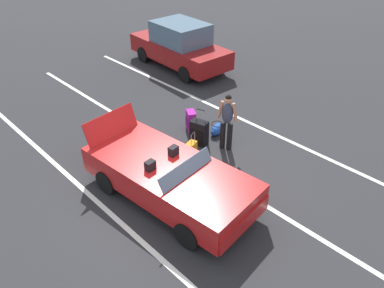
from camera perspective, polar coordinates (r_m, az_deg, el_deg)
ground_plane at (r=8.90m, az=-3.34°, el=-8.13°), size 80.00×80.00×0.00m
lot_line_near at (r=8.35m, az=-10.31°, el=-12.25°), size 18.00×0.12×0.01m
lot_line_mid at (r=9.63m, az=2.82°, el=-4.31°), size 18.00×0.12×0.01m
lot_line_far at (r=11.42m, az=12.17°, el=1.62°), size 18.00×0.12×0.01m
convertible_car at (r=8.41m, az=-2.48°, el=-5.72°), size 4.28×2.12×1.53m
suitcase_large_black at (r=10.48m, az=1.09°, el=1.71°), size 0.54×0.41×1.08m
suitcase_medium_bright at (r=11.19m, az=-0.17°, el=3.58°), size 0.47×0.41×0.62m
suitcase_small_carryon at (r=9.96m, az=-0.16°, el=-1.02°), size 0.30×0.38×0.82m
duffel_bag at (r=11.10m, az=3.89°, el=2.32°), size 0.46×0.70×0.34m
traveler_person at (r=10.06m, az=5.38°, el=3.77°), size 0.59×0.32×1.65m
parked_sedan_near at (r=15.56m, az=-1.89°, el=14.81°), size 4.61×2.10×1.82m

